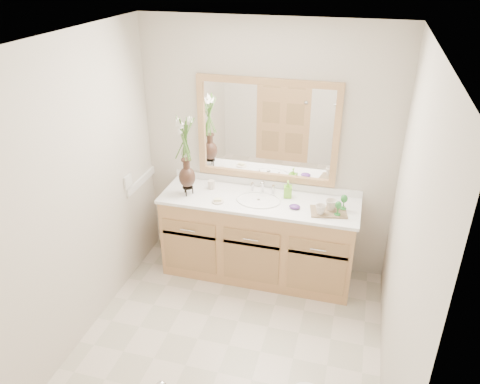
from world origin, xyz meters
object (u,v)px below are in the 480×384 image
(flower_vase, at_px, (185,144))
(tumbler, at_px, (211,185))
(tray, at_px, (328,212))
(soap_bottle, at_px, (288,190))

(flower_vase, xyz_separation_m, tumbler, (0.18, 0.17, -0.46))
(flower_vase, bearing_deg, tray, -0.16)
(soap_bottle, xyz_separation_m, tray, (0.40, -0.20, -0.07))
(tumbler, relative_size, tray, 0.27)
(flower_vase, relative_size, tray, 2.37)
(tumbler, height_order, tray, tumbler)
(tray, bearing_deg, tumbler, 160.60)
(flower_vase, xyz_separation_m, tray, (1.31, -0.00, -0.49))
(tray, bearing_deg, soap_bottle, 143.05)
(tumbler, relative_size, soap_bottle, 0.57)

